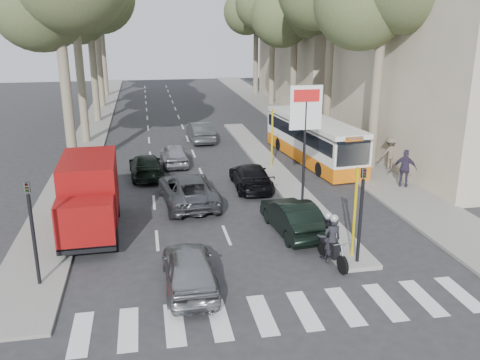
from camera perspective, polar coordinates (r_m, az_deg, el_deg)
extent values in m
plane|color=#28282B|center=(19.18, 2.13, -8.35)|extent=(120.00, 120.00, 0.00)
cube|color=gray|center=(44.43, 5.86, 6.64)|extent=(3.20, 70.00, 0.12)
cube|color=gray|center=(45.76, -15.78, 6.39)|extent=(2.40, 64.00, 0.12)
cube|color=gray|center=(29.89, 3.55, 1.38)|extent=(1.50, 26.00, 0.16)
cube|color=beige|center=(34.75, 24.36, 17.09)|extent=(11.00, 18.00, 18.00)
cube|color=#B7A88E|center=(54.40, 10.63, 16.83)|extent=(11.00, 20.00, 16.00)
cylinder|color=yellow|center=(18.57, 12.74, -3.79)|extent=(0.10, 0.10, 3.50)
cylinder|color=yellow|center=(23.89, 7.14, 1.30)|extent=(0.10, 0.10, 3.50)
cylinder|color=yellow|center=(29.47, 3.61, 4.50)|extent=(0.10, 0.10, 3.50)
cylinder|color=black|center=(23.67, 7.22, 3.28)|extent=(0.12, 0.12, 5.20)
cube|color=white|center=(23.26, 7.41, 8.06)|extent=(1.50, 0.10, 2.00)
cube|color=red|center=(23.13, 7.51, 9.38)|extent=(1.20, 0.02, 0.55)
cylinder|color=black|center=(18.20, 13.32, -4.79)|extent=(0.12, 0.12, 3.20)
imported|color=black|center=(17.70, 13.66, -0.29)|extent=(0.16, 0.41, 1.00)
cylinder|color=black|center=(17.59, -22.09, -6.46)|extent=(0.12, 0.12, 3.20)
imported|color=black|center=(17.07, -22.66, -1.84)|extent=(0.16, 0.41, 1.00)
cylinder|color=#6B604C|center=(29.40, -18.83, 8.44)|extent=(0.56, 0.56, 8.40)
sphere|color=#495530|center=(29.87, -21.67, 18.15)|extent=(5.20, 5.20, 5.20)
cylinder|color=#6B604C|center=(37.26, -17.45, 10.74)|extent=(0.56, 0.56, 8.96)
cylinder|color=#6B604C|center=(45.20, -16.07, 11.37)|extent=(0.56, 0.56, 8.12)
sphere|color=#495530|center=(45.69, -17.86, 17.49)|extent=(5.20, 5.20, 5.20)
cylinder|color=#6B604C|center=(53.10, -15.53, 12.99)|extent=(0.56, 0.56, 9.52)
cylinder|color=#6B604C|center=(61.09, -15.05, 13.14)|extent=(0.56, 0.56, 8.68)
sphere|color=#495530|center=(61.65, -16.38, 17.99)|extent=(5.20, 5.20, 5.20)
cylinder|color=#6B604C|center=(30.05, 15.01, 8.95)|extent=(0.56, 0.56, 8.40)
sphere|color=#495530|center=(29.90, 13.47, 18.85)|extent=(5.20, 5.20, 5.20)
cylinder|color=#6B604C|center=(37.35, 9.91, 11.50)|extent=(0.56, 0.56, 9.24)
cylinder|color=#6B604C|center=(44.91, 6.02, 11.73)|extent=(0.56, 0.56, 7.84)
sphere|color=#495530|center=(44.99, 4.71, 17.85)|extent=(5.20, 5.20, 5.20)
sphere|color=#495530|center=(44.22, 7.77, 19.21)|extent=(5.80, 5.80, 5.80)
cylinder|color=#6B604C|center=(52.57, 3.61, 13.23)|extent=(0.56, 0.56, 8.96)
sphere|color=#495530|center=(52.80, 2.44, 19.17)|extent=(5.20, 5.20, 5.20)
cylinder|color=#6B604C|center=(60.38, 1.78, 13.54)|extent=(0.56, 0.56, 8.40)
sphere|color=#495530|center=(60.62, 0.73, 18.38)|extent=(5.20, 5.20, 5.20)
sphere|color=#495530|center=(59.70, 2.91, 19.53)|extent=(5.80, 5.80, 5.80)
imported|color=gray|center=(16.72, -5.70, -9.86)|extent=(1.67, 4.11, 1.40)
imported|color=black|center=(20.89, 5.92, -4.12)|extent=(1.84, 4.34, 1.39)
imported|color=#494B50|center=(24.13, -5.86, -1.07)|extent=(2.78, 5.32, 1.43)
imported|color=black|center=(26.28, 1.22, 0.42)|extent=(1.92, 4.48, 1.29)
imported|color=#9D9FA5|center=(30.84, -7.40, 2.86)|extent=(1.68, 3.84, 1.29)
imported|color=#494C50|center=(36.76, -4.49, 5.43)|extent=(1.74, 4.36, 1.41)
imported|color=black|center=(28.71, -10.52, 1.57)|extent=(2.00, 4.40, 1.25)
cube|color=black|center=(21.65, -16.33, -4.48)|extent=(2.21, 5.69, 0.23)
cylinder|color=black|center=(20.07, -19.33, -6.85)|extent=(0.30, 0.85, 0.85)
cylinder|color=black|center=(19.89, -13.93, -6.56)|extent=(0.30, 0.85, 0.85)
cylinder|color=black|center=(23.36, -18.36, -3.30)|extent=(0.30, 0.85, 0.85)
cylinder|color=black|center=(23.21, -13.75, -3.02)|extent=(0.30, 0.85, 0.85)
cube|color=maroon|center=(19.34, -16.93, -4.50)|extent=(2.10, 1.37, 1.60)
cube|color=black|center=(18.71, -17.12, -4.66)|extent=(1.88, 0.12, 0.85)
cube|color=maroon|center=(21.93, -16.51, -0.56)|extent=(2.26, 4.00, 2.35)
cube|color=orange|center=(31.93, 8.08, 3.05)|extent=(3.28, 10.36, 0.80)
cube|color=silver|center=(31.69, 8.16, 4.91)|extent=(3.28, 10.36, 1.33)
cube|color=black|center=(31.63, 8.19, 5.38)|extent=(3.26, 9.95, 0.75)
cube|color=silver|center=(31.49, 8.24, 6.64)|extent=(3.28, 10.36, 0.27)
cube|color=black|center=(27.28, 12.61, 2.90)|extent=(1.94, 0.27, 1.33)
cube|color=orange|center=(27.10, 12.71, 4.50)|extent=(1.06, 0.17, 0.28)
cylinder|color=black|center=(28.71, 8.98, 1.18)|extent=(0.34, 0.87, 0.85)
cylinder|color=black|center=(29.60, 12.43, 1.48)|extent=(0.34, 0.87, 0.85)
cylinder|color=black|center=(34.30, 4.45, 4.02)|extent=(0.34, 0.87, 0.85)
cylinder|color=black|center=(35.05, 7.47, 4.22)|extent=(0.34, 0.87, 0.85)
cylinder|color=black|center=(18.01, 11.46, -9.34)|extent=(0.18, 0.67, 0.67)
cylinder|color=black|center=(19.24, 9.23, -7.39)|extent=(0.18, 0.67, 0.67)
cylinder|color=silver|center=(17.90, 11.42, -8.11)|extent=(0.11, 0.42, 0.83)
cube|color=black|center=(18.61, 10.25, -7.89)|extent=(0.32, 0.80, 0.31)
cube|color=black|center=(18.32, 10.60, -7.36)|extent=(0.37, 0.50, 0.23)
cube|color=black|center=(18.76, 9.85, -6.91)|extent=(0.37, 0.71, 0.12)
cylinder|color=silver|center=(17.81, 11.39, -7.06)|extent=(0.65, 0.12, 0.04)
imported|color=black|center=(18.42, 10.33, -6.60)|extent=(0.68, 0.49, 1.75)
imported|color=black|center=(18.77, 9.73, -6.27)|extent=(0.84, 0.54, 1.64)
sphere|color=#B2B2B7|center=(18.06, 10.54, -4.28)|extent=(0.29, 0.29, 0.29)
sphere|color=#B2B2B7|center=(18.44, 9.90, -3.99)|extent=(0.29, 0.29, 0.29)
imported|color=#362E45|center=(27.39, 18.05, 1.26)|extent=(1.27, 1.13, 1.97)
imported|color=#62584A|center=(30.45, 16.51, 2.92)|extent=(1.27, 0.65, 1.90)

